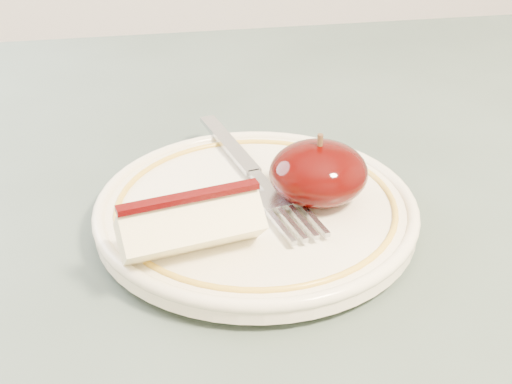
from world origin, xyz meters
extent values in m
cylinder|color=brown|center=(0.40, 0.40, 0.35)|extent=(0.05, 0.05, 0.71)
cube|color=#475750|center=(0.00, 0.00, 0.73)|extent=(0.90, 0.90, 0.04)
cylinder|color=beige|center=(0.00, 0.01, 0.75)|extent=(0.12, 0.12, 0.01)
cylinder|color=beige|center=(0.00, 0.01, 0.76)|extent=(0.22, 0.22, 0.01)
torus|color=beige|center=(0.00, 0.01, 0.77)|extent=(0.22, 0.22, 0.01)
torus|color=gold|center=(0.00, 0.01, 0.77)|extent=(0.19, 0.19, 0.00)
ellipsoid|color=black|center=(0.04, 0.01, 0.79)|extent=(0.07, 0.06, 0.04)
cylinder|color=#472D19|center=(0.04, 0.01, 0.81)|extent=(0.00, 0.00, 0.01)
cube|color=beige|center=(-0.05, -0.03, 0.79)|extent=(0.09, 0.05, 0.04)
cube|color=#340102|center=(-0.05, -0.03, 0.81)|extent=(0.09, 0.03, 0.00)
cube|color=#95989D|center=(-0.01, 0.10, 0.77)|extent=(0.03, 0.10, 0.00)
cube|color=#95989D|center=(0.01, 0.04, 0.77)|extent=(0.02, 0.03, 0.00)
cube|color=#95989D|center=(0.01, 0.01, 0.77)|extent=(0.03, 0.03, 0.00)
cube|color=#95989D|center=(0.03, -0.02, 0.77)|extent=(0.01, 0.04, 0.00)
cube|color=#95989D|center=(0.02, -0.02, 0.77)|extent=(0.01, 0.04, 0.00)
cube|color=#95989D|center=(0.02, -0.02, 0.77)|extent=(0.01, 0.04, 0.00)
cube|color=#95989D|center=(0.01, -0.02, 0.77)|extent=(0.01, 0.04, 0.00)
camera|label=1|loc=(-0.07, -0.39, 1.02)|focal=50.00mm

